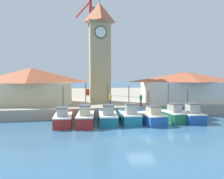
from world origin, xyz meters
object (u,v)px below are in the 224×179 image
(fishing_boat_far_left, at_px, (63,118))
(dock_worker_along_quay, at_px, (141,100))
(dock_worker_near_tower, at_px, (110,99))
(fishing_boat_mid_left, at_px, (130,116))
(warehouse_right, at_px, (186,87))
(fishing_boat_left_outer, at_px, (86,117))
(warehouse_left, at_px, (32,85))
(port_crane_near, at_px, (91,58))
(fishing_boat_right_inner, at_px, (190,115))
(clock_tower, at_px, (100,50))
(fishing_boat_center, at_px, (150,117))
(fishing_boat_mid_right, at_px, (171,114))
(fishing_boat_left_inner, at_px, (108,117))

(fishing_boat_far_left, distance_m, dock_worker_along_quay, 10.67)
(fishing_boat_far_left, distance_m, dock_worker_near_tower, 7.87)
(fishing_boat_mid_left, distance_m, warehouse_right, 12.82)
(fishing_boat_left_outer, xyz_separation_m, warehouse_left, (-7.27, 8.65, 3.17))
(port_crane_near, bearing_deg, warehouse_right, -47.19)
(fishing_boat_right_inner, bearing_deg, clock_tower, 136.05)
(fishing_boat_far_left, relative_size, fishing_boat_mid_left, 1.08)
(fishing_boat_far_left, relative_size, fishing_boat_center, 1.00)
(warehouse_right, bearing_deg, fishing_boat_center, -138.26)
(clock_tower, bearing_deg, fishing_boat_left_outer, -106.07)
(fishing_boat_right_inner, xyz_separation_m, dock_worker_near_tower, (-8.64, 5.32, 1.41))
(clock_tower, bearing_deg, fishing_boat_far_left, -119.53)
(fishing_boat_center, xyz_separation_m, clock_tower, (-4.71, 9.53, 8.44))
(dock_worker_near_tower, bearing_deg, port_crane_near, 95.34)
(fishing_boat_left_outer, height_order, fishing_boat_right_inner, fishing_boat_left_outer)
(fishing_boat_right_inner, bearing_deg, dock_worker_near_tower, 148.37)
(fishing_boat_mid_right, bearing_deg, clock_tower, 131.13)
(warehouse_right, relative_size, dock_worker_along_quay, 8.04)
(fishing_boat_center, bearing_deg, dock_worker_near_tower, 123.67)
(fishing_boat_mid_left, distance_m, warehouse_left, 15.39)
(fishing_boat_left_outer, distance_m, port_crane_near, 22.85)
(fishing_boat_left_outer, height_order, warehouse_right, warehouse_right)
(fishing_boat_left_inner, relative_size, fishing_boat_center, 1.03)
(fishing_boat_center, xyz_separation_m, port_crane_near, (-5.22, 21.80, 8.26))
(fishing_boat_right_inner, xyz_separation_m, warehouse_left, (-19.50, 8.99, 3.21))
(port_crane_near, distance_m, dock_worker_along_quay, 19.54)
(fishing_boat_left_outer, xyz_separation_m, fishing_boat_left_inner, (2.51, 0.07, -0.03))
(fishing_boat_mid_right, height_order, fishing_boat_right_inner, fishing_boat_mid_right)
(dock_worker_near_tower, bearing_deg, warehouse_left, 161.33)
(fishing_boat_left_outer, bearing_deg, clock_tower, 73.93)
(fishing_boat_left_inner, height_order, fishing_boat_mid_left, fishing_boat_left_inner)
(dock_worker_along_quay, bearing_deg, fishing_boat_left_outer, -153.41)
(fishing_boat_left_inner, xyz_separation_m, fishing_boat_right_inner, (9.71, -0.41, -0.00))
(fishing_boat_left_outer, relative_size, fishing_boat_center, 1.15)
(fishing_boat_far_left, height_order, clock_tower, clock_tower)
(fishing_boat_left_inner, height_order, warehouse_right, warehouse_right)
(fishing_boat_right_inner, xyz_separation_m, warehouse_right, (3.26, 7.08, 2.90))
(port_crane_near, bearing_deg, fishing_boat_left_inner, -88.80)
(fishing_boat_mid_right, bearing_deg, fishing_boat_far_left, -179.14)
(fishing_boat_mid_right, relative_size, dock_worker_near_tower, 2.96)
(fishing_boat_center, height_order, warehouse_right, warehouse_right)
(warehouse_right, bearing_deg, port_crane_near, 132.81)
(fishing_boat_far_left, bearing_deg, dock_worker_along_quay, 20.15)
(fishing_boat_left_outer, distance_m, dock_worker_near_tower, 6.29)
(fishing_boat_mid_left, relative_size, clock_tower, 0.26)
(fishing_boat_mid_left, distance_m, dock_worker_near_tower, 5.42)
(dock_worker_along_quay, bearing_deg, fishing_boat_far_left, -159.85)
(fishing_boat_mid_right, bearing_deg, fishing_boat_mid_left, -176.02)
(dock_worker_near_tower, bearing_deg, dock_worker_along_quay, -17.46)
(fishing_boat_center, bearing_deg, warehouse_right, 41.74)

